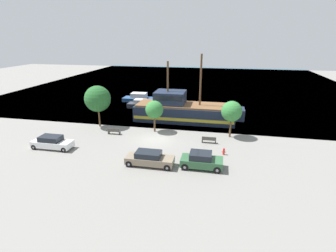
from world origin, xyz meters
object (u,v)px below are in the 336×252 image
at_px(parked_car_curb_rear, 52,142).
at_px(bench_promenade_west, 209,140).
at_px(moored_boat_dockside, 141,98).
at_px(pirate_ship, 183,110).
at_px(moored_boat_outer, 142,105).
at_px(bench_promenade_east, 114,131).
at_px(parked_car_curb_mid, 201,160).
at_px(parked_car_curb_front, 150,159).
at_px(fire_hydrant, 224,151).

height_order(parked_car_curb_rear, bench_promenade_west, parked_car_curb_rear).
bearing_deg(moored_boat_dockside, bench_promenade_west, -52.76).
height_order(pirate_ship, bench_promenade_west, pirate_ship).
relative_size(moored_boat_outer, bench_promenade_east, 3.21).
bearing_deg(moored_boat_outer, pirate_ship, -35.21).
bearing_deg(parked_car_curb_mid, bench_promenade_east, 149.87).
height_order(parked_car_curb_front, fire_hydrant, parked_car_curb_front).
relative_size(parked_car_curb_rear, bench_promenade_west, 2.71).
xyz_separation_m(moored_boat_outer, bench_promenade_west, (12.83, -14.38, -0.14)).
relative_size(pirate_ship, bench_promenade_east, 9.75).
xyz_separation_m(parked_car_curb_mid, parked_car_curb_rear, (-17.31, 1.29, -0.06)).
relative_size(parked_car_curb_mid, fire_hydrant, 5.35).
xyz_separation_m(fire_hydrant, bench_promenade_east, (-14.29, 3.50, 0.03)).
bearing_deg(parked_car_curb_rear, fire_hydrant, 6.56).
relative_size(pirate_ship, moored_boat_outer, 3.03).
bearing_deg(bench_promenade_west, moored_boat_dockside, 127.24).
distance_m(pirate_ship, parked_car_curb_rear, 19.08).
bearing_deg(fire_hydrant, bench_promenade_east, 166.23).
height_order(moored_boat_outer, bench_promenade_east, moored_boat_outer).
xyz_separation_m(parked_car_curb_rear, bench_promenade_east, (5.19, 5.74, -0.30)).
relative_size(moored_boat_dockside, parked_car_curb_front, 1.54).
bearing_deg(parked_car_curb_front, moored_boat_outer, 108.82).
height_order(moored_boat_outer, parked_car_curb_front, moored_boat_outer).
height_order(pirate_ship, parked_car_curb_rear, pirate_ship).
height_order(fire_hydrant, bench_promenade_east, bench_promenade_east).
distance_m(fire_hydrant, bench_promenade_east, 14.72).
relative_size(moored_boat_dockside, fire_hydrant, 9.71).
xyz_separation_m(parked_car_curb_mid, fire_hydrant, (2.17, 3.53, -0.39)).
bearing_deg(fire_hydrant, parked_car_curb_mid, -121.61).
distance_m(moored_boat_dockside, bench_promenade_west, 23.95).
relative_size(pirate_ship, parked_car_curb_rear, 3.51).
relative_size(pirate_ship, parked_car_curb_front, 3.39).
height_order(parked_car_curb_rear, fire_hydrant, parked_car_curb_rear).
distance_m(moored_boat_outer, parked_car_curb_front, 22.63).
bearing_deg(moored_boat_outer, moored_boat_dockside, 109.50).
distance_m(parked_car_curb_rear, bench_promenade_west, 18.46).
height_order(moored_boat_dockside, parked_car_curb_mid, moored_boat_dockside).
relative_size(moored_boat_outer, parked_car_curb_rear, 1.16).
relative_size(parked_car_curb_mid, parked_car_curb_rear, 0.88).
xyz_separation_m(pirate_ship, fire_hydrant, (6.18, -11.41, -1.21)).
distance_m(parked_car_curb_mid, parked_car_curb_rear, 17.36).
xyz_separation_m(moored_boat_outer, fire_hydrant, (14.61, -17.37, -0.17)).
bearing_deg(fire_hydrant, parked_car_curb_rear, -173.44).
bearing_deg(bench_promenade_west, parked_car_curb_mid, -93.45).
relative_size(parked_car_curb_front, parked_car_curb_rear, 1.04).
relative_size(moored_boat_dockside, parked_car_curb_rear, 1.60).
bearing_deg(bench_promenade_east, moored_boat_dockside, 96.09).
bearing_deg(parked_car_curb_rear, moored_boat_dockside, 82.47).
relative_size(moored_boat_dockside, moored_boat_outer, 1.38).
bearing_deg(bench_promenade_east, pirate_ship, 44.25).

